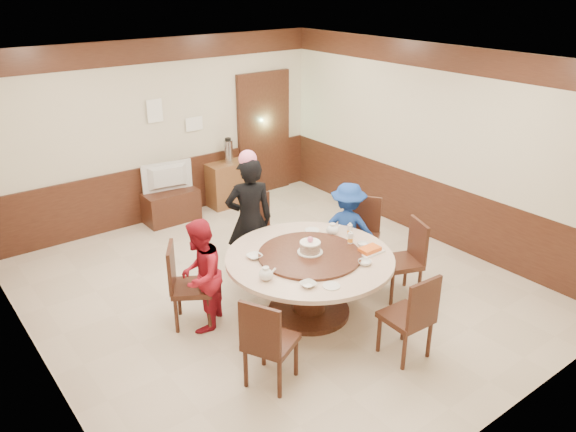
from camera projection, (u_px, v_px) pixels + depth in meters
room at (276, 210)px, 6.66m from camera, size 6.00×6.04×2.84m
banquet_table at (309, 273)px, 6.37m from camera, size 1.90×1.90×0.78m
chair_0 at (361, 248)px, 7.46m from camera, size 0.62×0.61×0.97m
chair_1 at (263, 244)px, 7.55m from camera, size 0.49×0.50×0.97m
chair_2 at (191, 299)px, 6.28m from camera, size 0.61×0.61×0.97m
chair_3 at (270, 356)px, 5.35m from camera, size 0.60×0.59×0.97m
chair_4 at (406, 330)px, 5.73m from camera, size 0.46×0.47×0.97m
chair_5 at (401, 273)px, 6.83m from camera, size 0.58×0.57×0.97m
person_standing at (250, 220)px, 7.02m from camera, size 0.70×0.58×1.64m
person_red at (200, 276)px, 6.08m from camera, size 0.79×0.78×1.29m
person_blue at (348, 229)px, 7.25m from camera, size 0.86×0.92×1.24m
birthday_cake at (310, 247)px, 6.27m from camera, size 0.29×0.29×0.20m
teapot_left at (266, 275)px, 5.77m from camera, size 0.17×0.15×0.13m
teapot_right at (332, 230)px, 6.77m from camera, size 0.17×0.15×0.13m
bowl_0 at (254, 256)px, 6.22m from camera, size 0.17×0.17×0.04m
bowl_1 at (365, 263)px, 6.09m from camera, size 0.15×0.15×0.05m
bowl_2 at (308, 284)px, 5.67m from camera, size 0.16×0.16×0.04m
bowl_3 at (363, 244)px, 6.51m from camera, size 0.12×0.12×0.04m
saucer_near at (331, 286)px, 5.66m from camera, size 0.18×0.18×0.01m
saucer_far at (312, 230)px, 6.89m from camera, size 0.18×0.18×0.01m
shrimp_platter at (370, 250)px, 6.35m from camera, size 0.30×0.20×0.06m
bottle_0 at (350, 239)px, 6.49m from camera, size 0.06×0.06×0.16m
bottle_1 at (350, 231)px, 6.70m from camera, size 0.06×0.06×0.16m
tv_stand at (171, 206)px, 8.94m from camera, size 0.85×0.45×0.50m
television at (169, 178)px, 8.75m from camera, size 0.81×0.22×0.46m
side_cabinet at (231, 183)px, 9.55m from camera, size 0.80×0.40×0.75m
thermos at (228, 152)px, 9.31m from camera, size 0.15×0.15×0.38m
notice_left at (155, 111)px, 8.47m from camera, size 0.25×0.00×0.35m
notice_right at (194, 124)px, 8.96m from camera, size 0.30×0.00×0.22m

